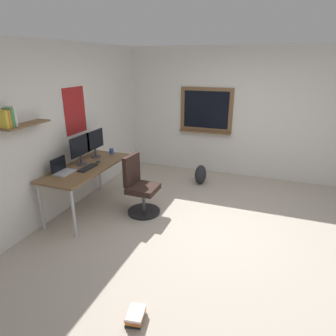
# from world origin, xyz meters

# --- Properties ---
(ground_plane) EXTENTS (5.20, 5.20, 0.00)m
(ground_plane) POSITION_xyz_m (0.00, 0.00, 0.00)
(ground_plane) COLOR #ADA393
(ground_plane) RESTS_ON ground
(wall_back) EXTENTS (5.00, 0.30, 2.60)m
(wall_back) POSITION_xyz_m (-0.00, 2.45, 1.30)
(wall_back) COLOR silver
(wall_back) RESTS_ON ground
(wall_right) EXTENTS (0.22, 5.00, 2.60)m
(wall_right) POSITION_xyz_m (2.45, 0.03, 1.30)
(wall_right) COLOR silver
(wall_right) RESTS_ON ground
(desk) EXTENTS (1.62, 0.68, 0.76)m
(desk) POSITION_xyz_m (-0.05, 2.03, 0.69)
(desk) COLOR brown
(desk) RESTS_ON ground
(office_chair) EXTENTS (0.52, 0.52, 0.95)m
(office_chair) POSITION_xyz_m (0.16, 1.22, 0.41)
(office_chair) COLOR black
(office_chair) RESTS_ON ground
(laptop) EXTENTS (0.31, 0.21, 0.23)m
(laptop) POSITION_xyz_m (-0.41, 2.19, 0.81)
(laptop) COLOR #ADAFB5
(laptop) RESTS_ON desk
(monitor_primary) EXTENTS (0.46, 0.17, 0.46)m
(monitor_primary) POSITION_xyz_m (-0.01, 2.14, 1.03)
(monitor_primary) COLOR #38383D
(monitor_primary) RESTS_ON desk
(monitor_secondary) EXTENTS (0.46, 0.17, 0.46)m
(monitor_secondary) POSITION_xyz_m (0.40, 2.14, 1.03)
(monitor_secondary) COLOR #38383D
(monitor_secondary) RESTS_ON desk
(keyboard) EXTENTS (0.37, 0.13, 0.02)m
(keyboard) POSITION_xyz_m (-0.13, 1.95, 0.77)
(keyboard) COLOR black
(keyboard) RESTS_ON desk
(computer_mouse) EXTENTS (0.10, 0.06, 0.03)m
(computer_mouse) POSITION_xyz_m (0.15, 1.95, 0.77)
(computer_mouse) COLOR #262628
(computer_mouse) RESTS_ON desk
(coffee_mug) EXTENTS (0.08, 0.08, 0.09)m
(coffee_mug) POSITION_xyz_m (0.66, 2.00, 0.80)
(coffee_mug) COLOR #334CA5
(coffee_mug) RESTS_ON desk
(backpack) EXTENTS (0.32, 0.22, 0.38)m
(backpack) POSITION_xyz_m (1.63, 0.60, 0.19)
(backpack) COLOR #232328
(backpack) RESTS_ON ground
(book_stack_on_floor) EXTENTS (0.24, 0.20, 0.11)m
(book_stack_on_floor) POSITION_xyz_m (-1.78, 0.35, 0.05)
(book_stack_on_floor) COLOR black
(book_stack_on_floor) RESTS_ON ground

